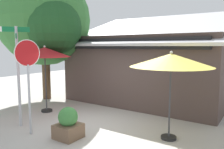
# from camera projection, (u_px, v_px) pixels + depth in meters

# --- Properties ---
(ground_plane) EXTENTS (28.00, 28.00, 0.10)m
(ground_plane) POSITION_uv_depth(u_px,v_px,m) (92.00, 127.00, 7.71)
(ground_plane) COLOR #ADA8A0
(cafe_building) EXTENTS (7.55, 5.38, 4.39)m
(cafe_building) POSITION_uv_depth(u_px,v_px,m) (151.00, 67.00, 11.31)
(cafe_building) COLOR #473833
(cafe_building) RESTS_ON ground
(street_sign_post) EXTENTS (0.69, 0.74, 3.28)m
(street_sign_post) POSITION_uv_depth(u_px,v_px,m) (18.00, 67.00, 7.39)
(street_sign_post) COLOR #A8AAB2
(street_sign_post) RESTS_ON ground
(stop_sign) EXTENTS (0.14, 0.78, 2.84)m
(stop_sign) POSITION_uv_depth(u_px,v_px,m) (28.00, 69.00, 6.70)
(stop_sign) COLOR #A8AAB2
(stop_sign) RESTS_ON ground
(patio_umbrella_crimson_left) EXTENTS (2.06, 2.06, 2.68)m
(patio_umbrella_crimson_left) POSITION_uv_depth(u_px,v_px,m) (45.00, 53.00, 9.02)
(patio_umbrella_crimson_left) COLOR black
(patio_umbrella_crimson_left) RESTS_ON ground
(patio_umbrella_mustard_center) EXTENTS (2.29, 2.29, 2.52)m
(patio_umbrella_mustard_center) POSITION_uv_depth(u_px,v_px,m) (171.00, 61.00, 6.29)
(patio_umbrella_mustard_center) COLOR black
(patio_umbrella_mustard_center) RESTS_ON ground
(shade_tree) EXTENTS (4.75, 4.48, 6.19)m
(shade_tree) POSITION_uv_depth(u_px,v_px,m) (45.00, 21.00, 10.98)
(shade_tree) COLOR brown
(shade_tree) RESTS_ON ground
(sidewalk_planter) EXTENTS (0.69, 0.69, 0.92)m
(sidewalk_planter) POSITION_uv_depth(u_px,v_px,m) (68.00, 124.00, 6.58)
(sidewalk_planter) COLOR brown
(sidewalk_planter) RESTS_ON ground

